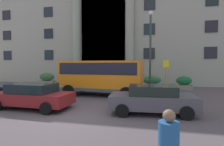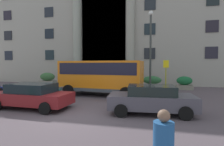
% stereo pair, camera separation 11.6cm
% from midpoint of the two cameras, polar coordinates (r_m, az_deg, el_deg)
% --- Properties ---
extents(ground_plane, '(80.00, 64.00, 0.12)m').
position_cam_midpoint_polar(ground_plane, '(8.88, -11.31, -13.68)').
color(ground_plane, '#51454C').
extents(office_building_facade, '(40.70, 9.78, 17.01)m').
position_cam_midpoint_polar(office_building_facade, '(26.17, 5.16, 16.10)').
color(office_building_facade, '#99958A').
rests_on(office_building_facade, ground_plane).
extents(orange_minibus, '(6.59, 3.03, 2.73)m').
position_cam_midpoint_polar(orange_minibus, '(13.83, -3.26, -0.61)').
color(orange_minibus, orange).
rests_on(orange_minibus, ground_plane).
extents(bus_stop_sign, '(0.44, 0.08, 2.80)m').
position_cam_midpoint_polar(bus_stop_sign, '(14.82, 17.48, -0.16)').
color(bus_stop_sign, '#9A9F15').
rests_on(bus_stop_sign, ground_plane).
extents(hedge_planter_east, '(1.99, 0.90, 1.49)m').
position_cam_midpoint_polar(hedge_planter_east, '(22.15, -20.28, -1.89)').
color(hedge_planter_east, gray).
rests_on(hedge_planter_east, ground_plane).
extents(hedge_planter_far_west, '(1.92, 0.73, 1.31)m').
position_cam_midpoint_polar(hedge_planter_far_west, '(17.95, 13.16, -3.13)').
color(hedge_planter_far_west, gray).
rests_on(hedge_planter_far_west, ground_plane).
extents(hedge_planter_entrance_left, '(1.57, 0.74, 1.63)m').
position_cam_midpoint_polar(hedge_planter_entrance_left, '(19.90, -10.41, -2.08)').
color(hedge_planter_entrance_left, slate).
rests_on(hedge_planter_entrance_left, ground_plane).
extents(hedge_planter_west, '(1.54, 0.80, 1.31)m').
position_cam_midpoint_polar(hedge_planter_west, '(18.46, 22.82, -3.11)').
color(hedge_planter_west, gray).
rests_on(hedge_planter_west, ground_plane).
extents(hedge_planter_entrance_right, '(1.68, 0.97, 1.61)m').
position_cam_midpoint_polar(hedge_planter_entrance_right, '(18.86, 0.52, -2.33)').
color(hedge_planter_entrance_right, '#64615A').
rests_on(hedge_planter_entrance_right, ground_plane).
extents(parked_compact_extra, '(4.31, 2.24, 1.41)m').
position_cam_midpoint_polar(parked_compact_extra, '(9.01, 13.09, -8.28)').
color(parked_compact_extra, '#48444F').
rests_on(parked_compact_extra, ground_plane).
extents(parked_coupe_end, '(4.46, 2.14, 1.39)m').
position_cam_midpoint_polar(parked_coupe_end, '(10.76, -24.43, -6.72)').
color(parked_coupe_end, maroon).
rests_on(parked_coupe_end, ground_plane).
extents(motorcycle_far_end, '(1.94, 0.55, 0.89)m').
position_cam_midpoint_polar(motorcycle_far_end, '(11.01, 14.49, -7.75)').
color(motorcycle_far_end, black).
rests_on(motorcycle_far_end, ground_plane).
extents(scooter_by_planter, '(1.93, 0.55, 0.89)m').
position_cam_midpoint_polar(scooter_by_planter, '(13.12, -18.20, -6.11)').
color(scooter_by_planter, black).
rests_on(scooter_by_planter, ground_plane).
extents(lamppost_plaza_centre, '(0.40, 0.40, 7.20)m').
position_cam_midpoint_polar(lamppost_plaza_centre, '(16.03, 12.74, 9.03)').
color(lamppost_plaza_centre, '#363B39').
rests_on(lamppost_plaza_centre, ground_plane).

